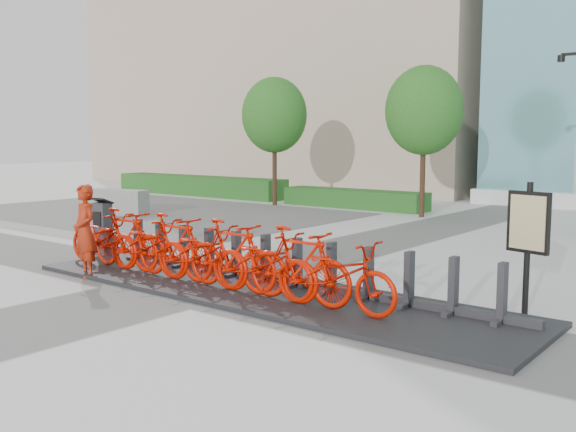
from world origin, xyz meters
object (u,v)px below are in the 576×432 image
Objects in this scene: jersey_barrier at (118,202)px; map_sign at (528,228)px; kiosk at (103,227)px; worker_red at (85,231)px; bike_0 at (103,238)px.

jersey_barrier is 1.14× the size of map_sign.
kiosk is 1.96m from worker_red.
bike_0 is at bearing -49.96° from jersey_barrier.
kiosk is 0.72× the size of worker_red.
jersey_barrier is (-6.74, 5.45, -0.25)m from kiosk.
kiosk reaches higher than bike_0.
worker_red is 0.78× the size of jersey_barrier.
map_sign is (8.88, 1.07, 0.63)m from kiosk.
worker_red is at bearing -147.40° from bike_0.
worker_red is at bearing -52.66° from kiosk.
map_sign reaches higher than bike_0.
kiosk is at bearing 146.19° from worker_red.
map_sign reaches higher than worker_red.
jersey_barrier is at bearing 178.01° from map_sign.
kiosk reaches higher than jersey_barrier.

